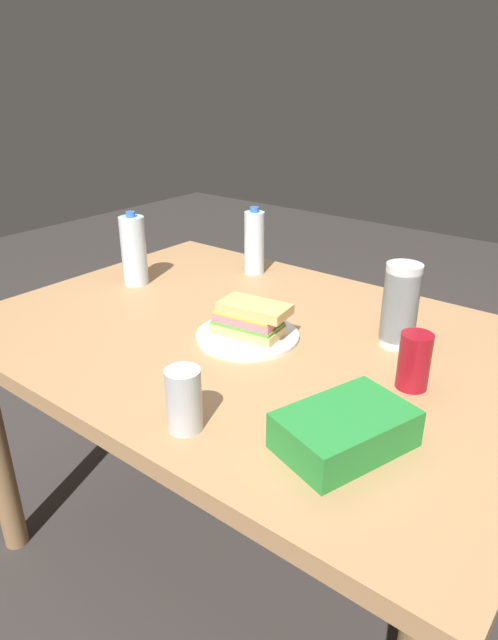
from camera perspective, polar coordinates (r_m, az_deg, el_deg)
ground_plane at (r=1.85m, az=0.53°, el=-23.30°), size 8.00×8.00×0.00m
dining_table at (r=1.43m, az=0.63°, el=-4.92°), size 1.42×1.00×0.76m
paper_plate at (r=1.36m, az=0.00°, el=-1.69°), size 0.25×0.25×0.01m
sandwich at (r=1.34m, az=0.18°, el=0.11°), size 0.19×0.12×0.08m
soda_can_red at (r=1.18m, az=16.82°, el=-4.05°), size 0.07×0.07×0.12m
chip_bag at (r=0.99m, az=9.93°, el=-11.15°), size 0.21×0.27×0.07m
water_bottle_tall at (r=1.78m, az=0.56°, el=8.04°), size 0.06×0.06×0.22m
plastic_cup_stack at (r=1.34m, az=15.41°, el=1.48°), size 0.08×0.08×0.20m
water_bottle_spare at (r=1.72m, az=-11.87°, el=7.07°), size 0.08×0.08×0.23m
soda_can_silver at (r=1.01m, az=-6.77°, el=-8.21°), size 0.07×0.07×0.12m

